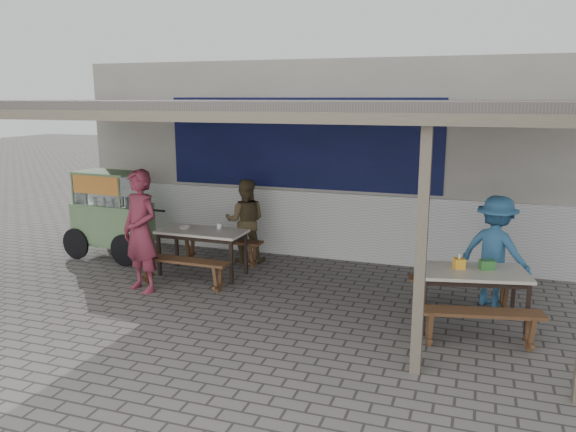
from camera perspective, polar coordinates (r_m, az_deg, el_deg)
The scene contains 17 objects.
ground at distance 7.67m, azimuth -4.38°, elevation -9.90°, with size 60.00×60.00×0.00m, color #645F5A.
back_wall at distance 10.56m, azimuth 3.22°, elevation 5.79°, with size 9.00×1.28×3.50m.
warung_roof at distance 7.95m, azimuth -1.97°, elevation 10.97°, with size 9.00×4.21×2.81m.
table_left at distance 9.18m, azimuth -8.73°, elevation -1.93°, with size 1.42×0.69×0.75m.
bench_left_street at distance 8.71m, azimuth -10.73°, elevation -5.01°, with size 1.52×0.30×0.45m.
bench_left_wall at distance 9.82m, azimuth -6.85°, elevation -2.95°, with size 1.52×0.30×0.45m.
table_right at distance 7.37m, azimuth 18.17°, elevation -5.85°, with size 1.45×1.01×0.75m.
bench_right_street at distance 6.94m, azimuth 18.90°, elevation -9.98°, with size 1.45×0.57×0.45m.
bench_right_wall at distance 8.03m, azimuth 17.23°, elevation -6.85°, with size 1.45×0.57×0.45m.
vendor_cart at distance 10.54m, azimuth -17.55°, elevation 0.46°, with size 2.00×0.88×1.57m.
patron_street_side at distance 8.56m, azimuth -14.75°, elevation -1.51°, with size 0.67×0.44×1.83m, color maroon.
patron_wall_side at distance 9.85m, azimuth -4.36°, elevation -0.49°, with size 0.71×0.56×1.47m, color brown.
patron_right_table at distance 8.24m, azimuth 20.31°, elevation -3.40°, with size 1.00×0.58×1.55m, color teal.
tissue_box at distance 7.37m, azimuth 16.98°, elevation -4.62°, with size 0.13×0.13×0.13m, color #FBAD29.
donation_box at distance 7.44m, azimuth 19.56°, elevation -4.69°, with size 0.18×0.12×0.12m, color #367A36.
condiment_jar at distance 9.24m, azimuth -6.99°, elevation -1.00°, with size 0.08×0.08×0.09m, color white.
condiment_bowl at distance 9.31m, azimuth -10.46°, elevation -1.16°, with size 0.17×0.17×0.04m, color white.
Camera 1 is at (2.86, -6.52, 2.85)m, focal length 35.00 mm.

